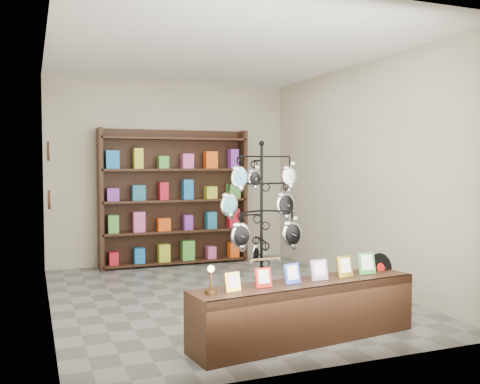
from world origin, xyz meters
The scene contains 6 objects.
ground centered at (0.00, 0.00, 0.00)m, with size 5.00×5.00×0.00m, color slate.
room_envelope centered at (0.00, 0.00, 1.85)m, with size 5.00×5.00×5.00m.
display_tree centered at (0.29, -0.58, 1.10)m, with size 0.98×0.85×1.91m.
front_shelf centered at (0.18, -1.85, 0.28)m, with size 2.29×0.74×0.79m.
back_shelving centered at (0.00, 2.30, 1.03)m, with size 2.42×0.36×2.20m.
wall_clocks centered at (-1.97, 0.80, 1.50)m, with size 0.03×0.24×0.84m.
Camera 1 is at (-2.17, -6.18, 1.64)m, focal length 40.00 mm.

